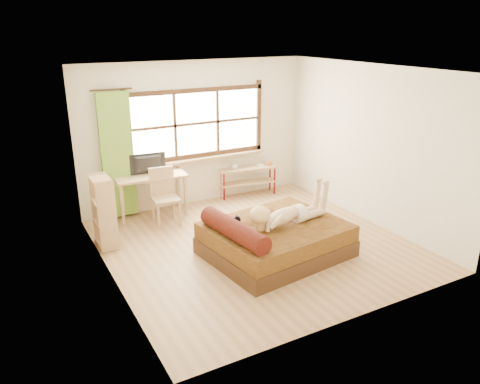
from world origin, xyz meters
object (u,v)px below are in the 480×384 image
bed (273,239)px  chair (164,192)px  desk (151,180)px  pipe_shelf (248,175)px  bookshelf (104,212)px  woman (287,205)px  kitten (230,224)px

bed → chair: (-0.98, 2.01, 0.28)m
desk → pipe_shelf: (2.07, 0.12, -0.24)m
pipe_shelf → bookshelf: bearing=-154.3°
desk → pipe_shelf: bearing=7.5°
bed → chair: size_ratio=2.20×
chair → bed: bearing=-59.7°
woman → kitten: woman is taller
kitten → desk: bearing=93.2°
kitten → chair: bearing=92.1°
pipe_shelf → bookshelf: (-3.11, -0.97, 0.14)m
pipe_shelf → bookshelf: bookshelf is taller
chair → woman: bearing=-55.9°
bed → bookshelf: (-2.12, 1.52, 0.31)m
desk → chair: size_ratio=1.32×
kitten → chair: 1.93m
woman → bookshelf: (-2.32, 1.57, -0.21)m
desk → bookshelf: 1.34m
desk → bed: bearing=-61.1°
desk → pipe_shelf: 2.09m
bookshelf → bed: bearing=-35.5°
bed → kitten: (-0.67, 0.11, 0.34)m
desk → chair: (0.11, -0.36, -0.13)m
bed → bookshelf: size_ratio=1.90×
desk → bookshelf: size_ratio=1.14×
kitten → pipe_shelf: (1.65, 2.38, -0.17)m
pipe_shelf → chair: bearing=-157.9°
bed → chair: bearing=108.8°
chair → pipe_shelf: bearing=18.0°
bed → pipe_shelf: 2.68m
chair → pipe_shelf: (1.96, 0.48, -0.11)m
chair → bookshelf: 1.24m
bed → desk: 2.64m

